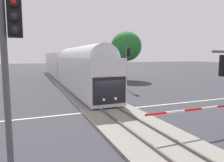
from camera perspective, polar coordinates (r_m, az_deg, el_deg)
ground_plane at (r=17.25m, az=-1.09°, el=-7.96°), size 220.00×220.00×0.00m
road_centre_stripe at (r=17.25m, az=-1.09°, el=-7.94°), size 44.00×0.20×0.01m
railway_track at (r=17.23m, az=-1.10°, el=-7.65°), size 4.40×80.00×0.32m
commuter_train at (r=35.65m, az=-12.24°, el=4.13°), size 3.04×43.02×5.16m
crossing_gate_near at (r=14.13m, az=27.51°, el=-6.30°), size 6.56×0.40×1.80m
traffic_signal_far_side at (r=27.17m, az=4.20°, el=5.55°), size 0.53×0.38×5.65m
traffic_signal_near_left at (r=5.82m, az=-25.74°, el=3.13°), size 0.53×0.38×6.17m
oak_far_right at (r=38.85m, az=3.85°, el=9.32°), size 5.53×5.53×8.75m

